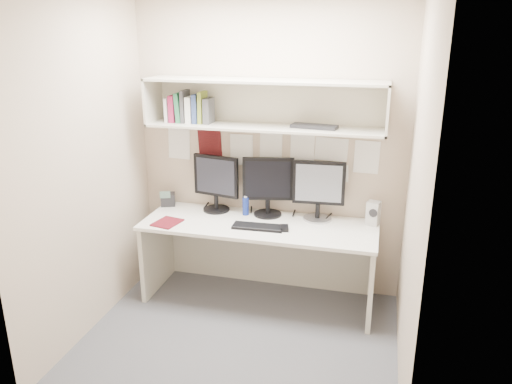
% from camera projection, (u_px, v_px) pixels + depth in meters
% --- Properties ---
extents(floor, '(2.40, 2.00, 0.01)m').
position_uv_depth(floor, '(239.00, 340.00, 3.89)').
color(floor, '#4D4E53').
rests_on(floor, ground).
extents(wall_back, '(2.40, 0.02, 2.60)m').
position_uv_depth(wall_back, '(269.00, 149.00, 4.41)').
color(wall_back, '#BBA78F').
rests_on(wall_back, ground).
extents(wall_front, '(2.40, 0.02, 2.60)m').
position_uv_depth(wall_front, '(181.00, 235.00, 2.57)').
color(wall_front, '#BBA78F').
rests_on(wall_front, ground).
extents(wall_left, '(0.02, 2.00, 2.60)m').
position_uv_depth(wall_left, '(85.00, 169.00, 3.77)').
color(wall_left, '#BBA78F').
rests_on(wall_left, ground).
extents(wall_right, '(0.02, 2.00, 2.60)m').
position_uv_depth(wall_right, '(416.00, 194.00, 3.20)').
color(wall_right, '#BBA78F').
rests_on(wall_right, ground).
extents(desk, '(2.00, 0.70, 0.73)m').
position_uv_depth(desk, '(259.00, 262.00, 4.38)').
color(desk, white).
rests_on(desk, floor).
extents(overhead_hutch, '(2.00, 0.38, 0.40)m').
position_uv_depth(overhead_hutch, '(265.00, 103.00, 4.15)').
color(overhead_hutch, beige).
rests_on(overhead_hutch, wall_back).
extents(pinned_papers, '(1.92, 0.01, 0.48)m').
position_uv_depth(pinned_papers, '(269.00, 155.00, 4.42)').
color(pinned_papers, white).
rests_on(pinned_papers, wall_back).
extents(monitor_left, '(0.44, 0.24, 0.51)m').
position_uv_depth(monitor_left, '(216.00, 181.00, 4.49)').
color(monitor_left, black).
rests_on(monitor_left, desk).
extents(monitor_center, '(0.45, 0.25, 0.52)m').
position_uv_depth(monitor_center, '(268.00, 185.00, 4.37)').
color(monitor_center, black).
rests_on(monitor_center, desk).
extents(monitor_right, '(0.45, 0.25, 0.52)m').
position_uv_depth(monitor_right, '(319.00, 189.00, 4.27)').
color(monitor_right, '#A5A5AA').
rests_on(monitor_right, desk).
extents(keyboard, '(0.43, 0.17, 0.02)m').
position_uv_depth(keyboard, '(258.00, 227.00, 4.15)').
color(keyboard, black).
rests_on(keyboard, desk).
extents(mouse, '(0.09, 0.12, 0.03)m').
position_uv_depth(mouse, '(284.00, 228.00, 4.11)').
color(mouse, black).
rests_on(mouse, desk).
extents(speaker, '(0.13, 0.13, 0.20)m').
position_uv_depth(speaker, '(373.00, 213.00, 4.20)').
color(speaker, '#B4B3AF').
rests_on(speaker, desk).
extents(blue_bottle, '(0.06, 0.06, 0.18)m').
position_uv_depth(blue_bottle, '(246.00, 206.00, 4.43)').
color(blue_bottle, navy).
rests_on(blue_bottle, desk).
extents(maroon_notebook, '(0.24, 0.27, 0.01)m').
position_uv_depth(maroon_notebook, '(167.00, 223.00, 4.26)').
color(maroon_notebook, '#5C0F19').
rests_on(maroon_notebook, desk).
extents(desk_phone, '(0.16, 0.15, 0.16)m').
position_uv_depth(desk_phone, '(168.00, 199.00, 4.68)').
color(desk_phone, black).
rests_on(desk_phone, desk).
extents(book_stack, '(0.40, 0.17, 0.27)m').
position_uv_depth(book_stack, '(190.00, 108.00, 4.29)').
color(book_stack, silver).
rests_on(book_stack, overhead_hutch).
extents(hutch_tray, '(0.39, 0.19, 0.03)m').
position_uv_depth(hutch_tray, '(314.00, 126.00, 4.07)').
color(hutch_tray, black).
rests_on(hutch_tray, overhead_hutch).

